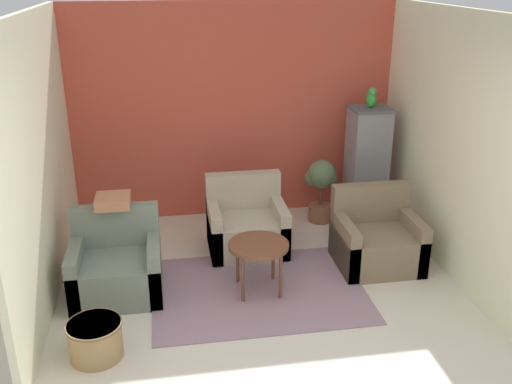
{
  "coord_description": "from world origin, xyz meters",
  "views": [
    {
      "loc": [
        -0.86,
        -3.53,
        3.03
      ],
      "look_at": [
        0.0,
        1.67,
        0.93
      ],
      "focal_mm": 40.0,
      "sensor_mm": 36.0,
      "label": 1
    }
  ],
  "objects_px": {
    "armchair_left": "(117,268)",
    "wicker_basket": "(95,339)",
    "potted_plant": "(321,184)",
    "armchair_right": "(376,241)",
    "birdcage": "(366,167)",
    "armchair_middle": "(247,227)",
    "coffee_table": "(259,249)",
    "parrot": "(371,98)"
  },
  "relations": [
    {
      "from": "coffee_table",
      "to": "wicker_basket",
      "type": "height_order",
      "value": "coffee_table"
    },
    {
      "from": "armchair_left",
      "to": "parrot",
      "type": "bearing_deg",
      "value": 23.64
    },
    {
      "from": "armchair_right",
      "to": "potted_plant",
      "type": "height_order",
      "value": "armchair_right"
    },
    {
      "from": "coffee_table",
      "to": "armchair_left",
      "type": "distance_m",
      "value": 1.4
    },
    {
      "from": "armchair_left",
      "to": "potted_plant",
      "type": "xyz_separation_m",
      "value": [
        2.43,
        1.36,
        0.22
      ]
    },
    {
      "from": "armchair_middle",
      "to": "parrot",
      "type": "distance_m",
      "value": 2.13
    },
    {
      "from": "potted_plant",
      "to": "coffee_table",
      "type": "bearing_deg",
      "value": -124.27
    },
    {
      "from": "armchair_middle",
      "to": "birdcage",
      "type": "relative_size",
      "value": 0.59
    },
    {
      "from": "armchair_right",
      "to": "birdcage",
      "type": "relative_size",
      "value": 0.59
    },
    {
      "from": "coffee_table",
      "to": "armchair_right",
      "type": "distance_m",
      "value": 1.4
    },
    {
      "from": "potted_plant",
      "to": "birdcage",
      "type": "bearing_deg",
      "value": -6.07
    },
    {
      "from": "coffee_table",
      "to": "parrot",
      "type": "bearing_deg",
      "value": 42.83
    },
    {
      "from": "armchair_left",
      "to": "wicker_basket",
      "type": "xyz_separation_m",
      "value": [
        -0.12,
        -0.98,
        -0.1
      ]
    },
    {
      "from": "coffee_table",
      "to": "armchair_right",
      "type": "relative_size",
      "value": 0.69
    },
    {
      "from": "armchair_left",
      "to": "armchair_middle",
      "type": "height_order",
      "value": "same"
    },
    {
      "from": "armchair_middle",
      "to": "potted_plant",
      "type": "relative_size",
      "value": 1.07
    },
    {
      "from": "armchair_right",
      "to": "wicker_basket",
      "type": "distance_m",
      "value": 3.06
    },
    {
      "from": "armchair_right",
      "to": "wicker_basket",
      "type": "xyz_separation_m",
      "value": [
        -2.84,
        -1.14,
        -0.1
      ]
    },
    {
      "from": "armchair_middle",
      "to": "birdcage",
      "type": "bearing_deg",
      "value": 19.56
    },
    {
      "from": "coffee_table",
      "to": "potted_plant",
      "type": "distance_m",
      "value": 1.87
    },
    {
      "from": "coffee_table",
      "to": "armchair_left",
      "type": "relative_size",
      "value": 0.69
    },
    {
      "from": "armchair_middle",
      "to": "potted_plant",
      "type": "bearing_deg",
      "value": 31.04
    },
    {
      "from": "birdcage",
      "to": "armchair_middle",
      "type": "bearing_deg",
      "value": -160.44
    },
    {
      "from": "armchair_left",
      "to": "potted_plant",
      "type": "distance_m",
      "value": 2.79
    },
    {
      "from": "armchair_middle",
      "to": "birdcage",
      "type": "xyz_separation_m",
      "value": [
        1.59,
        0.56,
        0.44
      ]
    },
    {
      "from": "armchair_right",
      "to": "potted_plant",
      "type": "xyz_separation_m",
      "value": [
        -0.29,
        1.21,
        0.22
      ]
    },
    {
      "from": "wicker_basket",
      "to": "armchair_right",
      "type": "bearing_deg",
      "value": 21.79
    },
    {
      "from": "wicker_basket",
      "to": "potted_plant",
      "type": "bearing_deg",
      "value": 42.55
    },
    {
      "from": "armchair_right",
      "to": "birdcage",
      "type": "xyz_separation_m",
      "value": [
        0.26,
        1.15,
        0.44
      ]
    },
    {
      "from": "coffee_table",
      "to": "armchair_right",
      "type": "xyz_separation_m",
      "value": [
        1.34,
        0.34,
        -0.19
      ]
    },
    {
      "from": "armchair_left",
      "to": "wicker_basket",
      "type": "height_order",
      "value": "armchair_left"
    },
    {
      "from": "coffee_table",
      "to": "armchair_right",
      "type": "bearing_deg",
      "value": 14.16
    },
    {
      "from": "armchair_right",
      "to": "armchair_middle",
      "type": "relative_size",
      "value": 1.0
    },
    {
      "from": "potted_plant",
      "to": "wicker_basket",
      "type": "xyz_separation_m",
      "value": [
        -2.55,
        -2.34,
        -0.33
      ]
    },
    {
      "from": "wicker_basket",
      "to": "birdcage",
      "type": "bearing_deg",
      "value": 36.34
    },
    {
      "from": "birdcage",
      "to": "coffee_table",
      "type": "bearing_deg",
      "value": -137.2
    },
    {
      "from": "coffee_table",
      "to": "birdcage",
      "type": "xyz_separation_m",
      "value": [
        1.6,
        1.49,
        0.25
      ]
    },
    {
      "from": "armchair_middle",
      "to": "armchair_right",
      "type": "bearing_deg",
      "value": -23.74
    },
    {
      "from": "birdcage",
      "to": "wicker_basket",
      "type": "relative_size",
      "value": 3.2
    },
    {
      "from": "parrot",
      "to": "coffee_table",
      "type": "bearing_deg",
      "value": -137.17
    },
    {
      "from": "armchair_right",
      "to": "potted_plant",
      "type": "distance_m",
      "value": 1.26
    },
    {
      "from": "armchair_middle",
      "to": "wicker_basket",
      "type": "bearing_deg",
      "value": -131.43
    }
  ]
}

